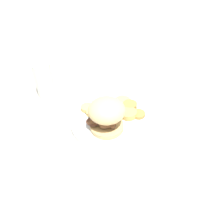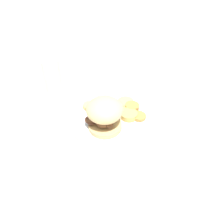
% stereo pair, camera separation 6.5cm
% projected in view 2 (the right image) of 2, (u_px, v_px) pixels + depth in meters
% --- Properties ---
extents(ground_plane, '(4.00, 4.00, 0.00)m').
position_uv_depth(ground_plane, '(112.00, 124.00, 0.69)').
color(ground_plane, '#B2A899').
extents(dinner_plate, '(0.25, 0.25, 0.02)m').
position_uv_depth(dinner_plate, '(112.00, 121.00, 0.68)').
color(dinner_plate, white).
rests_on(dinner_plate, ground_plane).
extents(sandwich, '(0.12, 0.10, 0.10)m').
position_uv_depth(sandwich, '(105.00, 114.00, 0.61)').
color(sandwich, tan).
rests_on(sandwich, dinner_plate).
extents(potato_round_0, '(0.04, 0.04, 0.01)m').
position_uv_depth(potato_round_0, '(89.00, 106.00, 0.71)').
color(potato_round_0, '#DBB766').
rests_on(potato_round_0, dinner_plate).
extents(potato_round_1, '(0.05, 0.05, 0.02)m').
position_uv_depth(potato_round_1, '(129.00, 115.00, 0.67)').
color(potato_round_1, tan).
rests_on(potato_round_1, dinner_plate).
extents(potato_round_2, '(0.05, 0.05, 0.01)m').
position_uv_depth(potato_round_2, '(126.00, 103.00, 0.72)').
color(potato_round_2, '#DBB766').
rests_on(potato_round_2, dinner_plate).
extents(potato_round_3, '(0.05, 0.05, 0.01)m').
position_uv_depth(potato_round_3, '(122.00, 110.00, 0.69)').
color(potato_round_3, tan).
rests_on(potato_round_3, dinner_plate).
extents(potato_round_4, '(0.05, 0.05, 0.02)m').
position_uv_depth(potato_round_4, '(132.00, 107.00, 0.70)').
color(potato_round_4, '#BC8942').
rests_on(potato_round_4, dinner_plate).
extents(potato_round_5, '(0.04, 0.04, 0.01)m').
position_uv_depth(potato_round_5, '(139.00, 116.00, 0.67)').
color(potato_round_5, '#BC8942').
rests_on(potato_round_5, dinner_plate).
extents(potato_round_6, '(0.04, 0.04, 0.01)m').
position_uv_depth(potato_round_6, '(94.00, 110.00, 0.69)').
color(potato_round_6, tan).
rests_on(potato_round_6, dinner_plate).
extents(fork, '(0.11, 0.16, 0.00)m').
position_uv_depth(fork, '(177.00, 113.00, 0.72)').
color(fork, silver).
rests_on(fork, ground_plane).
extents(drinking_glass, '(0.06, 0.06, 0.12)m').
position_uv_depth(drinking_glass, '(52.00, 76.00, 0.79)').
color(drinking_glass, silver).
rests_on(drinking_glass, ground_plane).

